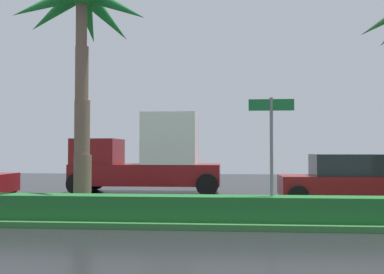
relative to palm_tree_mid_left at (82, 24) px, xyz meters
name	(u,v)px	position (x,y,z in m)	size (l,w,h in m)	color
ground_plane	(259,215)	(5.18, 0.65, -5.64)	(90.00, 42.00, 0.10)	black
median_strip	(261,216)	(5.18, -0.35, -5.51)	(85.50, 4.00, 0.15)	#2D6B33
median_hedge	(266,209)	(5.18, -1.75, -5.14)	(76.50, 0.70, 0.60)	#1E6028
palm_tree_mid_left	(82,24)	(0.00, 0.00, 0.00)	(4.05, 4.08, 6.89)	brown
street_name_sign	(271,141)	(5.33, -1.71, -3.51)	(1.10, 0.08, 3.00)	slate
box_truck_lead	(149,157)	(0.82, 6.48, -4.04)	(6.40, 2.64, 3.46)	maroon
car_in_traffic_second	(343,179)	(8.35, 3.48, -4.76)	(4.30, 2.02, 1.72)	maroon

